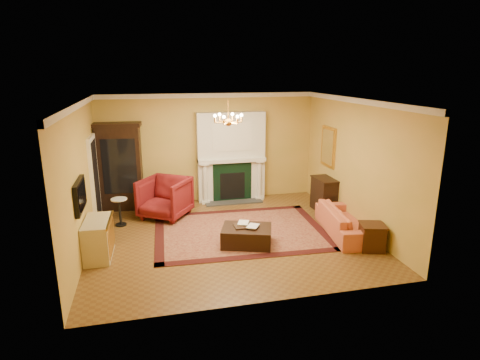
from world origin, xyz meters
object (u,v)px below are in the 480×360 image
object	(u,v)px
leather_ottoman	(247,236)
console_table	(324,195)
wingback_armchair	(165,196)
commode	(98,238)
coral_sofa	(345,217)
china_cabinet	(120,169)
end_table	(372,238)
pedestal_table	(120,210)

from	to	relation	value
leather_ottoman	console_table	bearing A→B (deg)	51.73
wingback_armchair	commode	xyz separation A→B (m)	(-1.41, -1.97, -0.18)
commode	coral_sofa	world-z (taller)	coral_sofa
china_cabinet	leather_ottoman	distance (m)	4.15
leather_ottoman	end_table	bearing A→B (deg)	0.24
china_cabinet	console_table	world-z (taller)	china_cabinet
pedestal_table	wingback_armchair	bearing A→B (deg)	17.58
wingback_armchair	pedestal_table	bearing A→B (deg)	-128.94
wingback_armchair	pedestal_table	distance (m)	1.15
coral_sofa	leather_ottoman	xyz separation A→B (m)	(-2.31, -0.09, -0.19)
commode	console_table	distance (m)	5.71
console_table	pedestal_table	bearing A→B (deg)	176.78
china_cabinet	end_table	bearing A→B (deg)	-31.87
console_table	leather_ottoman	size ratio (longest dim) A/B	0.83
end_table	wingback_armchair	bearing A→B (deg)	144.02
coral_sofa	end_table	size ratio (longest dim) A/B	3.85
pedestal_table	coral_sofa	distance (m)	5.26
commode	console_table	bearing A→B (deg)	17.07
commode	leather_ottoman	bearing A→B (deg)	-0.97
pedestal_table	end_table	xyz separation A→B (m)	(5.12, -2.59, -0.13)
end_table	china_cabinet	bearing A→B (deg)	142.97
wingback_armchair	coral_sofa	distance (m)	4.40
pedestal_table	commode	world-z (taller)	commode
coral_sofa	leather_ottoman	size ratio (longest dim) A/B	1.99
wingback_armchair	commode	world-z (taller)	wingback_armchair
china_cabinet	console_table	bearing A→B (deg)	-10.03
pedestal_table	commode	distance (m)	1.66
china_cabinet	pedestal_table	world-z (taller)	china_cabinet
wingback_armchair	leather_ottoman	xyz separation A→B (m)	(1.59, -2.12, -0.35)
china_cabinet	leather_ottoman	size ratio (longest dim) A/B	2.14
wingback_armchair	leather_ottoman	size ratio (longest dim) A/B	1.08
commode	coral_sofa	size ratio (longest dim) A/B	0.50
pedestal_table	console_table	world-z (taller)	console_table
end_table	console_table	world-z (taller)	console_table
china_cabinet	coral_sofa	size ratio (longest dim) A/B	1.08
coral_sofa	end_table	xyz separation A→B (m)	(0.14, -0.90, -0.13)
wingback_armchair	pedestal_table	xyz separation A→B (m)	(-1.08, -0.34, -0.17)
china_cabinet	coral_sofa	distance (m)	5.83
end_table	leather_ottoman	xyz separation A→B (m)	(-2.46, 0.82, -0.06)
commode	coral_sofa	bearing A→B (deg)	1.23
china_cabinet	pedestal_table	distance (m)	1.46
pedestal_table	commode	bearing A→B (deg)	-101.44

